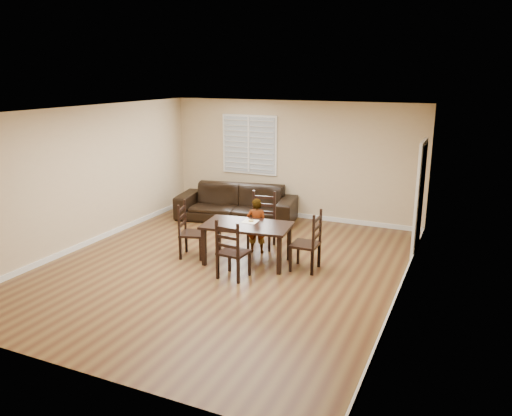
# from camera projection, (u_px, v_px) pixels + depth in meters

# --- Properties ---
(ground) EXTENTS (7.00, 7.00, 0.00)m
(ground) POSITION_uv_depth(u_px,v_px,m) (224.00, 267.00, 8.76)
(ground) COLOR brown
(ground) RESTS_ON ground
(room) EXTENTS (6.04, 7.04, 2.72)m
(room) POSITION_uv_depth(u_px,v_px,m) (229.00, 164.00, 8.43)
(room) COLOR #CEB68B
(room) RESTS_ON ground
(dining_table) EXTENTS (1.62, 1.03, 0.72)m
(dining_table) POSITION_uv_depth(u_px,v_px,m) (247.00, 229.00, 8.79)
(dining_table) COLOR black
(dining_table) RESTS_ON ground
(chair_near) EXTENTS (0.55, 0.52, 1.08)m
(chair_near) POSITION_uv_depth(u_px,v_px,m) (263.00, 221.00, 9.74)
(chair_near) COLOR black
(chair_near) RESTS_ON ground
(chair_far) EXTENTS (0.49, 0.46, 1.01)m
(chair_far) POSITION_uv_depth(u_px,v_px,m) (230.00, 253.00, 8.09)
(chair_far) COLOR black
(chair_far) RESTS_ON ground
(chair_left) EXTENTS (0.54, 0.56, 1.03)m
(chair_left) POSITION_uv_depth(u_px,v_px,m) (186.00, 232.00, 9.16)
(chair_left) COLOR black
(chair_left) RESTS_ON ground
(chair_right) EXTENTS (0.45, 0.48, 1.05)m
(chair_right) POSITION_uv_depth(u_px,v_px,m) (312.00, 244.00, 8.48)
(chair_right) COLOR black
(chair_right) RESTS_ON ground
(child) EXTENTS (0.44, 0.34, 1.06)m
(child) POSITION_uv_depth(u_px,v_px,m) (257.00, 226.00, 9.33)
(child) COLOR gray
(child) RESTS_ON ground
(napkin) EXTENTS (0.28, 0.28, 0.00)m
(napkin) POSITION_uv_depth(u_px,v_px,m) (250.00, 221.00, 8.93)
(napkin) COLOR white
(napkin) RESTS_ON dining_table
(donut) EXTENTS (0.10, 0.10, 0.04)m
(donut) POSITION_uv_depth(u_px,v_px,m) (251.00, 220.00, 8.92)
(donut) COLOR #BC9043
(donut) RESTS_ON napkin
(sofa) EXTENTS (2.85, 1.49, 0.79)m
(sofa) POSITION_uv_depth(u_px,v_px,m) (236.00, 203.00, 11.49)
(sofa) COLOR black
(sofa) RESTS_ON ground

